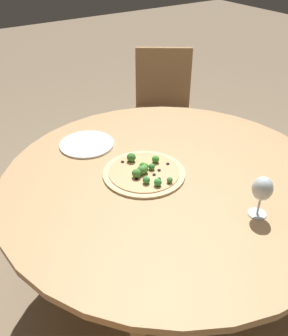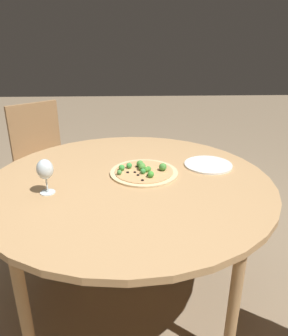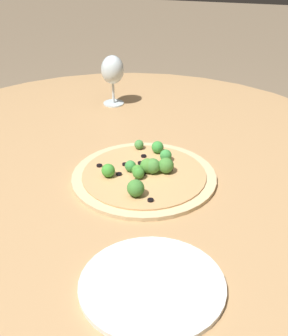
# 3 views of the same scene
# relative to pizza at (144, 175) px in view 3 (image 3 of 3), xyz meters

# --- Properties ---
(dining_table) EXTENTS (1.40, 1.40, 0.70)m
(dining_table) POSITION_rel_pizza_xyz_m (0.07, -0.07, -0.06)
(dining_table) COLOR tan
(dining_table) RESTS_ON ground_plane
(pizza) EXTENTS (0.35, 0.35, 0.05)m
(pizza) POSITION_rel_pizza_xyz_m (0.00, 0.00, 0.00)
(pizza) COLOR #DBBC89
(pizza) RESTS_ON dining_table
(wine_glass) EXTENTS (0.07, 0.07, 0.16)m
(wine_glass) POSITION_rel_pizza_xyz_m (0.20, -0.44, 0.10)
(wine_glass) COLOR silver
(wine_glass) RESTS_ON dining_table
(plate_near) EXTENTS (0.26, 0.26, 0.01)m
(plate_near) POSITION_rel_pizza_xyz_m (-0.09, 0.35, -0.01)
(plate_near) COLOR white
(plate_near) RESTS_ON dining_table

